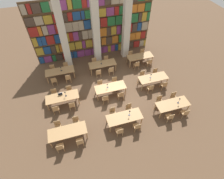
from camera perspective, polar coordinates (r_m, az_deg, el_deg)
ground_plane at (r=13.90m, az=-0.34°, el=-1.11°), size 40.00×40.00×0.00m
bookshelf_bank at (r=16.47m, az=-6.08°, el=19.20°), size 10.78×0.35×5.50m
pillar_left at (r=15.21m, az=-15.67°, el=16.45°), size 0.58×0.58×6.00m
pillar_center at (r=15.42m, az=-5.28°, el=18.43°), size 0.58×0.58×6.00m
pillar_right at (r=16.10m, az=4.72°, el=19.77°), size 0.58×0.58×6.00m
reading_table_0 at (r=11.43m, az=-14.33°, el=-13.27°), size 2.36×0.94×0.77m
chair_0 at (r=11.33m, az=-16.61°, el=-17.62°), size 0.42×0.40×0.87m
chair_1 at (r=12.09m, az=-17.25°, el=-11.29°), size 0.42×0.40×0.87m
chair_2 at (r=11.21m, az=-10.46°, el=-16.47°), size 0.42×0.40×0.87m
chair_3 at (r=11.99m, az=-11.65°, el=-10.18°), size 0.42×0.40×0.87m
reading_table_1 at (r=11.67m, az=4.05°, el=-9.09°), size 2.36×0.94×0.77m
chair_4 at (r=11.39m, az=2.51°, el=-13.45°), size 0.42×0.40×0.87m
chair_5 at (r=12.15m, az=0.25°, el=-7.51°), size 0.42×0.40×0.87m
chair_6 at (r=11.66m, az=8.21°, el=-11.86°), size 0.42×0.40×0.87m
chair_7 at (r=12.41m, az=5.58°, el=-6.19°), size 0.42×0.40×0.87m
desk_lamp_0 at (r=11.45m, az=5.78°, el=-7.35°), size 0.14×0.14×0.49m
reading_table_2 at (r=12.99m, az=19.20°, el=-4.64°), size 2.36×0.94×0.77m
chair_8 at (r=12.57m, az=18.40°, el=-8.49°), size 0.42×0.40×0.87m
chair_9 at (r=13.27m, az=15.29°, el=-3.44°), size 0.42×0.40×0.87m
chair_10 at (r=13.13m, az=22.71°, el=-7.05°), size 0.42×0.40×0.87m
chair_11 at (r=13.80m, az=19.49°, el=-2.29°), size 0.42×0.40×0.87m
desk_lamp_1 at (r=12.87m, az=21.16°, el=-3.14°), size 0.14×0.14×0.50m
reading_table_3 at (r=13.19m, az=-15.91°, el=-2.46°), size 2.36×0.94×0.77m
chair_12 at (r=12.94m, az=-17.89°, el=-6.09°), size 0.42×0.40×0.87m
chair_13 at (r=13.93m, az=-18.34°, el=-1.29°), size 0.42×0.40×0.87m
chair_14 at (r=12.84m, az=-12.92°, el=-5.07°), size 0.42×0.40×0.87m
chair_15 at (r=13.84m, az=-13.76°, el=-0.31°), size 0.42×0.40×0.87m
desk_lamp_2 at (r=12.89m, az=-15.05°, el=-1.14°), size 0.14×0.14×0.46m
laptop at (r=13.31m, az=-16.55°, el=-1.38°), size 0.32×0.22×0.21m
reading_table_4 at (r=13.33m, az=-0.53°, el=0.59°), size 2.36×0.94×0.77m
chair_16 at (r=12.91m, az=-2.19°, el=-3.00°), size 0.42×0.40×0.87m
chair_17 at (r=13.90m, az=-3.81°, el=1.58°), size 0.42×0.40×0.87m
chair_18 at (r=13.14m, az=2.85°, el=-1.85°), size 0.42×0.40×0.87m
chair_19 at (r=14.11m, az=0.90°, el=2.58°), size 0.42×0.40×0.87m
desk_lamp_3 at (r=13.05m, az=-1.51°, el=1.49°), size 0.14×0.14×0.41m
reading_table_5 at (r=14.46m, az=13.28°, el=3.62°), size 2.36×0.94×0.77m
chair_20 at (r=13.94m, az=12.42°, el=0.46°), size 0.42×0.40×0.87m
chair_21 at (r=14.86m, az=9.97°, el=4.52°), size 0.42×0.40×0.87m
chair_22 at (r=14.45m, az=16.61°, el=1.43°), size 0.42×0.40×0.87m
chair_23 at (r=15.34m, az=14.01°, el=5.31°), size 0.42×0.40×0.87m
desk_lamp_4 at (r=14.15m, az=12.61°, el=4.59°), size 0.14×0.14×0.42m
reading_table_6 at (r=15.31m, az=-16.67°, el=5.67°), size 2.36×0.94×0.77m
chair_24 at (r=14.95m, az=-18.42°, el=2.70°), size 0.42×0.40×0.87m
chair_25 at (r=16.09m, az=-18.78°, el=6.30°), size 0.42×0.40×0.87m
chair_26 at (r=14.87m, az=-14.15°, el=3.64°), size 0.42×0.40×0.87m
chair_27 at (r=16.02m, az=-14.79°, el=7.19°), size 0.42×0.40×0.87m
desk_lamp_5 at (r=15.07m, az=-16.39°, el=6.71°), size 0.14×0.14×0.40m
reading_table_7 at (r=15.43m, az=-3.14°, el=8.26°), size 2.36×0.94×0.77m
chair_28 at (r=14.93m, az=-4.45°, el=5.44°), size 0.42×0.40×0.87m
chair_29 at (r=16.07m, az=-5.72°, el=8.86°), size 0.42×0.40×0.87m
chair_30 at (r=15.13m, az=-0.30°, el=6.27°), size 0.42×0.40×0.87m
chair_31 at (r=16.25m, az=-1.83°, el=9.60°), size 0.42×0.40×0.87m
desk_lamp_6 at (r=15.17m, az=-3.52°, el=9.32°), size 0.14×0.14×0.47m
reading_table_8 at (r=16.47m, az=9.15°, el=10.55°), size 2.36×0.94×0.77m
chair_32 at (r=15.85m, az=8.06°, el=7.98°), size 0.42×0.40×0.87m
chair_33 at (r=16.94m, az=6.11°, el=11.10°), size 0.42×0.40×0.87m
chair_34 at (r=16.32m, az=12.06°, el=8.66°), size 0.42×0.40×0.87m
chair_35 at (r=17.38m, az=9.95°, el=11.68°), size 0.42×0.40×0.87m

